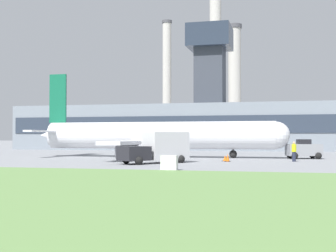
{
  "coord_description": "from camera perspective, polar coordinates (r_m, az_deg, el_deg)",
  "views": [
    {
      "loc": [
        14.6,
        -48.38,
        2.3
      ],
      "look_at": [
        1.78,
        2.24,
        3.5
      ],
      "focal_mm": 50.0,
      "sensor_mm": 36.0,
      "label": 1
    }
  ],
  "objects": [
    {
      "name": "airplane",
      "position": [
        52.65,
        -1.75,
        -1.23
      ],
      "size": [
        29.06,
        23.73,
        9.74
      ],
      "color": "white",
      "rests_on": "ground_plane"
    },
    {
      "name": "traffic_cone_wingtip",
      "position": [
        43.56,
        7.29,
        -3.89
      ],
      "size": [
        0.52,
        0.52,
        0.72
      ],
      "color": "black",
      "rests_on": "ground_plane"
    },
    {
      "name": "baggage_truck",
      "position": [
        40.64,
        -1.15,
        -2.69
      ],
      "size": [
        5.47,
        6.3,
        2.72
      ],
      "color": "#232328",
      "rests_on": "ground_plane"
    },
    {
      "name": "ground_crew_person",
      "position": [
        44.81,
        15.11,
        -3.0
      ],
      "size": [
        0.56,
        0.56,
        1.86
      ],
      "color": "#23283D",
      "rests_on": "ground_plane"
    },
    {
      "name": "smokestack_right",
      "position": [
        117.85,
        5.82,
        7.57
      ],
      "size": [
        3.31,
        3.31,
        40.72
      ],
      "color": "beige",
      "rests_on": "ground_plane"
    },
    {
      "name": "pushback_tug",
      "position": [
        50.8,
        16.22,
        -2.82
      ],
      "size": [
        3.84,
        3.13,
        2.03
      ],
      "color": "gray",
      "rests_on": "ground_plane"
    },
    {
      "name": "terminal_building",
      "position": [
        82.31,
        4.1,
        0.37
      ],
      "size": [
        66.64,
        12.49,
        21.72
      ],
      "color": "gray",
      "rests_on": "ground_plane"
    },
    {
      "name": "smokestack_far",
      "position": [
        117.27,
        8.13,
        5.03
      ],
      "size": [
        3.64,
        3.64,
        30.17
      ],
      "color": "beige",
      "rests_on": "ground_plane"
    },
    {
      "name": "traffic_cone_near_nose",
      "position": [
        44.4,
        6.97,
        -3.96
      ],
      "size": [
        0.62,
        0.62,
        0.54
      ],
      "color": "black",
      "rests_on": "ground_plane"
    },
    {
      "name": "ground_plane",
      "position": [
        50.58,
        -2.58,
        -3.92
      ],
      "size": [
        400.0,
        400.0,
        0.0
      ],
      "primitive_type": "plane",
      "color": "gray"
    },
    {
      "name": "utility_cabinet",
      "position": [
        32.04,
        0.16,
        -4.51
      ],
      "size": [
        1.11,
        0.6,
        1.02
      ],
      "color": "silver",
      "rests_on": "ground_plane"
    },
    {
      "name": "smokestack_left",
      "position": [
        117.55,
        -0.13,
        5.31
      ],
      "size": [
        2.51,
        2.51,
        31.5
      ],
      "color": "beige",
      "rests_on": "ground_plane"
    }
  ]
}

